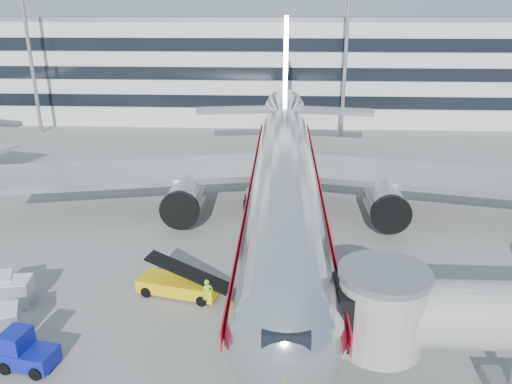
{
  "coord_description": "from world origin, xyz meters",
  "views": [
    {
      "loc": [
        -0.29,
        -26.96,
        16.65
      ],
      "look_at": [
        -2.11,
        7.5,
        4.0
      ],
      "focal_mm": 35.0,
      "sensor_mm": 36.0,
      "label": 1
    }
  ],
  "objects_px": {
    "main_jet": "(285,172)",
    "ramp_worker": "(208,293)",
    "belt_loader": "(179,284)",
    "cargo_container_front": "(3,325)",
    "cargo_container_left": "(18,292)",
    "baggage_tug": "(25,352)"
  },
  "relations": [
    {
      "from": "main_jet",
      "to": "ramp_worker",
      "type": "height_order",
      "value": "main_jet"
    },
    {
      "from": "belt_loader",
      "to": "ramp_worker",
      "type": "height_order",
      "value": "belt_loader"
    },
    {
      "from": "belt_loader",
      "to": "cargo_container_front",
      "type": "xyz_separation_m",
      "value": [
        -8.47,
        -4.94,
        0.19
      ]
    },
    {
      "from": "ramp_worker",
      "to": "cargo_container_left",
      "type": "bearing_deg",
      "value": 156.94
    },
    {
      "from": "cargo_container_front",
      "to": "cargo_container_left",
      "type": "bearing_deg",
      "value": 104.83
    },
    {
      "from": "belt_loader",
      "to": "cargo_container_left",
      "type": "distance_m",
      "value": 9.49
    },
    {
      "from": "main_jet",
      "to": "cargo_container_front",
      "type": "height_order",
      "value": "main_jet"
    },
    {
      "from": "belt_loader",
      "to": "baggage_tug",
      "type": "distance_m",
      "value": 9.38
    },
    {
      "from": "cargo_container_left",
      "to": "ramp_worker",
      "type": "xyz_separation_m",
      "value": [
        11.32,
        0.36,
        0.04
      ]
    },
    {
      "from": "cargo_container_left",
      "to": "ramp_worker",
      "type": "distance_m",
      "value": 11.32
    },
    {
      "from": "main_jet",
      "to": "baggage_tug",
      "type": "relative_size",
      "value": 17.79
    },
    {
      "from": "cargo_container_left",
      "to": "cargo_container_front",
      "type": "relative_size",
      "value": 0.8
    },
    {
      "from": "main_jet",
      "to": "belt_loader",
      "type": "distance_m",
      "value": 14.11
    },
    {
      "from": "baggage_tug",
      "to": "cargo_container_left",
      "type": "distance_m",
      "value": 6.24
    },
    {
      "from": "main_jet",
      "to": "cargo_container_left",
      "type": "height_order",
      "value": "main_jet"
    },
    {
      "from": "main_jet",
      "to": "ramp_worker",
      "type": "bearing_deg",
      "value": -108.74
    },
    {
      "from": "belt_loader",
      "to": "baggage_tug",
      "type": "height_order",
      "value": "belt_loader"
    },
    {
      "from": "belt_loader",
      "to": "cargo_container_front",
      "type": "bearing_deg",
      "value": -149.76
    },
    {
      "from": "main_jet",
      "to": "ramp_worker",
      "type": "distance_m",
      "value": 14.41
    },
    {
      "from": "main_jet",
      "to": "cargo_container_left",
      "type": "bearing_deg",
      "value": -139.24
    },
    {
      "from": "cargo_container_left",
      "to": "ramp_worker",
      "type": "height_order",
      "value": "ramp_worker"
    },
    {
      "from": "main_jet",
      "to": "cargo_container_left",
      "type": "distance_m",
      "value": 21.16
    }
  ]
}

